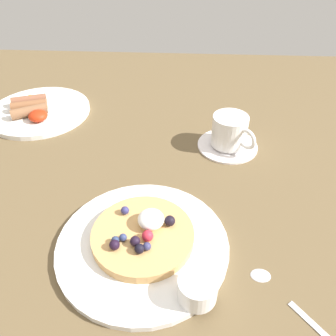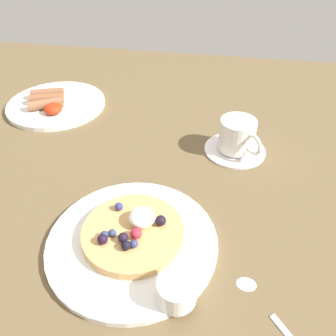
{
  "view_description": "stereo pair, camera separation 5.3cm",
  "coord_description": "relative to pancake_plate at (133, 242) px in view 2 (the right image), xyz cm",
  "views": [
    {
      "loc": [
        5.57,
        -48.78,
        41.6
      ],
      "look_at": [
        3.02,
        -2.75,
        4.0
      ],
      "focal_mm": 36.21,
      "sensor_mm": 36.0,
      "label": 1
    },
    {
      "loc": [
        10.86,
        -48.18,
        41.6
      ],
      "look_at": [
        3.02,
        -2.75,
        4.0
      ],
      "focal_mm": 36.21,
      "sensor_mm": 36.0,
      "label": 2
    }
  ],
  "objects": [
    {
      "name": "coffee_saucer",
      "position": [
        14.72,
        26.91,
        -0.11
      ],
      "size": [
        12.51,
        12.51,
        0.83
      ],
      "primitive_type": "cylinder",
      "color": "white",
      "rests_on": "ground_plane"
    },
    {
      "name": "fried_breakfast",
      "position": [
        -30.91,
        37.51,
        1.68
      ],
      "size": [
        10.97,
        13.89,
        2.61
      ],
      "color": "brown",
      "rests_on": "breakfast_plate"
    },
    {
      "name": "ground_plane",
      "position": [
        -0.12,
        16.89,
        -2.02
      ],
      "size": [
        159.23,
        125.61,
        3.0
      ],
      "primitive_type": "cube",
      "color": "brown"
    },
    {
      "name": "syrup_ramekin",
      "position": [
        7.87,
        -8.2,
        2.25
      ],
      "size": [
        5.14,
        5.14,
        3.36
      ],
      "color": "white",
      "rests_on": "pancake_plate"
    },
    {
      "name": "coffee_cup",
      "position": [
        14.85,
        26.76,
        3.62
      ],
      "size": [
        8.36,
        8.98,
        6.38
      ],
      "color": "white",
      "rests_on": "coffee_saucer"
    },
    {
      "name": "pancake_plate",
      "position": [
        0.0,
        0.0,
        0.0
      ],
      "size": [
        25.77,
        25.77,
        1.05
      ],
      "primitive_type": "cylinder",
      "color": "white",
      "rests_on": "ground_plane"
    },
    {
      "name": "teaspoon",
      "position": [
        19.35,
        -7.09,
        -0.28
      ],
      "size": [
        11.29,
        13.05,
        0.6
      ],
      "color": "silver",
      "rests_on": "ground_plane"
    },
    {
      "name": "breakfast_plate",
      "position": [
        -29.55,
        38.35,
        0.04
      ],
      "size": [
        23.85,
        23.85,
        1.13
      ],
      "primitive_type": "cylinder",
      "color": "white",
      "rests_on": "ground_plane"
    },
    {
      "name": "pancake_with_berries",
      "position": [
        -0.43,
        0.71,
        1.56
      ],
      "size": [
        15.36,
        15.36,
        3.93
      ],
      "color": "tan",
      "rests_on": "pancake_plate"
    }
  ]
}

